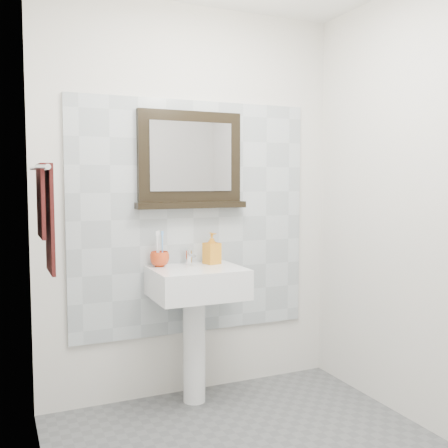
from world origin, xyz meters
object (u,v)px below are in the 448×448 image
Objects in this scene: pedestal_sink at (197,297)px; toothbrush_cup at (160,259)px; framed_mirror at (190,162)px; hand_towel at (46,210)px; soap_dispenser at (212,248)px.

pedestal_sink reaches higher than toothbrush_cup.
framed_mirror is 1.03m from hand_towel.
pedestal_sink is at bearing -99.46° from framed_mirror.
hand_towel is (-1.03, -0.29, 0.28)m from soap_dispenser.
framed_mirror is at bearing 80.54° from pedestal_sink.
pedestal_sink is 1.75× the size of hand_towel.
hand_towel is at bearing -177.07° from soap_dispenser.
pedestal_sink is 0.33m from toothbrush_cup.
soap_dispenser is (0.34, -0.03, 0.05)m from toothbrush_cup.
soap_dispenser is at bearing 34.31° from pedestal_sink.
framed_mirror is (0.23, 0.06, 0.60)m from toothbrush_cup.
soap_dispenser is (0.14, 0.10, 0.28)m from pedestal_sink.
toothbrush_cup is 0.34m from soap_dispenser.
framed_mirror is at bearing 22.75° from hand_towel.
toothbrush_cup is at bearing 25.31° from hand_towel.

